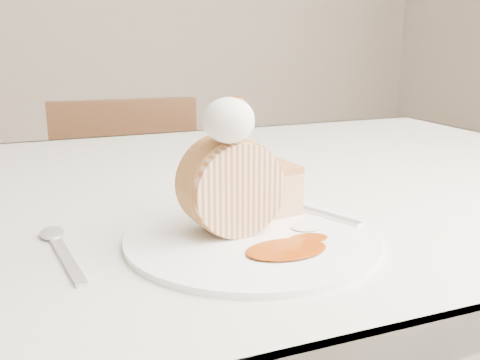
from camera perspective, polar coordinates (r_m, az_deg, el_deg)
name	(u,v)px	position (r m, az deg, el deg)	size (l,w,h in m)	color
table	(223,237)	(0.84, -1.83, -6.06)	(1.40, 0.90, 0.75)	silver
chair_far	(127,215)	(1.60, -11.97, -3.63)	(0.41, 0.41, 0.80)	brown
plate	(252,237)	(0.58, 1.28, -6.11)	(0.28, 0.28, 0.01)	white
roulade_slice	(231,186)	(0.58, -0.98, -0.65)	(0.10, 0.10, 0.06)	beige
cake_chunk	(269,192)	(0.65, 3.15, -1.30)	(0.06, 0.06, 0.05)	#B37843
whipped_cream	(229,120)	(0.54, -1.21, 6.38)	(0.05, 0.05, 0.05)	silver
caramel_drizzle	(231,94)	(0.54, -0.94, 9.21)	(0.03, 0.02, 0.01)	#8F3305
caramel_pool	(286,249)	(0.54, 4.95, -7.35)	(0.09, 0.06, 0.00)	#8F3305
fork	(319,213)	(0.65, 8.43, -3.48)	(0.02, 0.16, 0.00)	silver
spoon	(68,261)	(0.56, -17.89, -8.19)	(0.02, 0.15, 0.00)	silver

